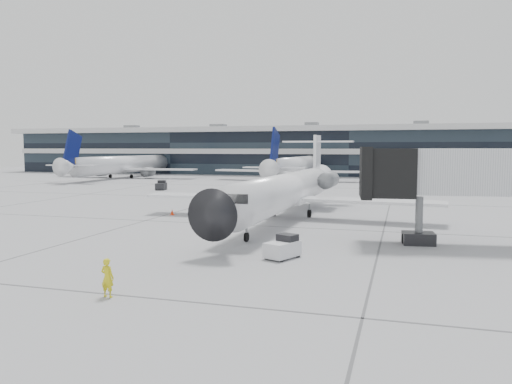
% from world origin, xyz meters
% --- Properties ---
extents(ground, '(220.00, 220.00, 0.00)m').
position_xyz_m(ground, '(0.00, 0.00, 0.00)').
color(ground, gray).
rests_on(ground, ground).
extents(terminal, '(170.00, 22.00, 10.00)m').
position_xyz_m(terminal, '(0.00, 82.00, 5.00)').
color(terminal, black).
rests_on(terminal, ground).
extents(bg_jet_left, '(32.00, 40.00, 9.60)m').
position_xyz_m(bg_jet_left, '(-45.00, 55.00, 0.00)').
color(bg_jet_left, white).
rests_on(bg_jet_left, ground).
extents(bg_jet_center, '(32.00, 40.00, 9.60)m').
position_xyz_m(bg_jet_center, '(-8.00, 55.00, 0.00)').
color(bg_jet_center, white).
rests_on(bg_jet_center, ground).
extents(regional_jet, '(26.85, 33.42, 7.73)m').
position_xyz_m(regional_jet, '(1.57, 4.78, 2.64)').
color(regional_jet, white).
rests_on(regional_jet, ground).
extents(ramp_worker, '(0.64, 0.45, 1.68)m').
position_xyz_m(ramp_worker, '(-0.54, -20.36, 0.84)').
color(ramp_worker, yellow).
rests_on(ramp_worker, ground).
extents(baggage_tug, '(1.98, 2.41, 1.33)m').
position_xyz_m(baggage_tug, '(4.83, -10.93, 0.60)').
color(baggage_tug, silver).
rests_on(baggage_tug, ground).
extents(traffic_cone, '(0.47, 0.47, 0.54)m').
position_xyz_m(traffic_cone, '(-9.41, 4.00, 0.26)').
color(traffic_cone, '#FF360D').
rests_on(traffic_cone, ground).
extents(far_tug, '(1.81, 2.49, 1.43)m').
position_xyz_m(far_tug, '(-23.43, 29.12, 0.64)').
color(far_tug, black).
rests_on(far_tug, ground).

